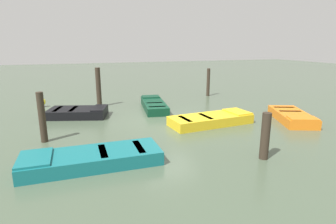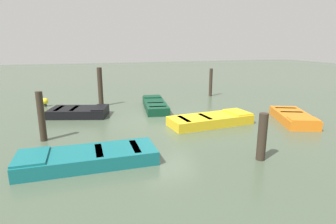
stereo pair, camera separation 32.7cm
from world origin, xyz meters
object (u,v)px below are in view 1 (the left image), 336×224
at_px(rowboat_yellow, 211,119).
at_px(mooring_piling_mid_right, 265,136).
at_px(mooring_piling_near_right, 42,117).
at_px(mooring_piling_far_right, 208,82).
at_px(rowboat_teal, 92,158).
at_px(rowboat_orange, 292,116).
at_px(rowboat_dark_green, 154,105).
at_px(mooring_piling_far_left, 99,87).
at_px(marker_buoy, 42,102).
at_px(rowboat_black, 78,112).

xyz_separation_m(rowboat_yellow, mooring_piling_mid_right, (0.22, 3.84, 0.51)).
bearing_deg(mooring_piling_near_right, mooring_piling_far_right, -147.60).
relative_size(rowboat_teal, mooring_piling_mid_right, 2.68).
bearing_deg(rowboat_teal, rowboat_orange, -168.01).
xyz_separation_m(rowboat_dark_green, mooring_piling_far_left, (2.73, -1.53, 0.87)).
height_order(rowboat_yellow, marker_buoy, marker_buoy).
xyz_separation_m(rowboat_yellow, marker_buoy, (7.31, -6.03, 0.07)).
height_order(rowboat_black, marker_buoy, marker_buoy).
bearing_deg(mooring_piling_far_left, rowboat_black, 58.61).
distance_m(mooring_piling_near_right, mooring_piling_mid_right, 7.54).
xyz_separation_m(mooring_piling_far_right, mooring_piling_near_right, (9.66, 6.13, -0.01)).
height_order(rowboat_black, mooring_piling_mid_right, mooring_piling_mid_right).
bearing_deg(rowboat_yellow, rowboat_dark_green, 108.09).
bearing_deg(rowboat_orange, marker_buoy, -99.69).
height_order(mooring_piling_far_right, mooring_piling_far_left, mooring_piling_far_left).
xyz_separation_m(rowboat_dark_green, marker_buoy, (5.74, -2.40, 0.07)).
distance_m(rowboat_orange, rowboat_black, 10.02).
bearing_deg(mooring_piling_far_left, rowboat_yellow, 129.83).
bearing_deg(rowboat_orange, mooring_piling_far_left, -104.47).
bearing_deg(rowboat_black, rowboat_orange, -6.76).
relative_size(rowboat_teal, mooring_piling_far_right, 2.12).
bearing_deg(marker_buoy, mooring_piling_far_right, -179.63).
distance_m(rowboat_black, mooring_piling_far_right, 8.92).
height_order(rowboat_yellow, mooring_piling_far_left, mooring_piling_far_left).
xyz_separation_m(rowboat_teal, mooring_piling_far_right, (-8.18, -8.71, 0.70)).
xyz_separation_m(rowboat_black, mooring_piling_mid_right, (-5.27, 7.06, 0.51)).
bearing_deg(mooring_piling_near_right, rowboat_orange, 176.26).
distance_m(rowboat_yellow, mooring_piling_near_right, 6.76).
bearing_deg(mooring_piling_mid_right, mooring_piling_far_left, -65.58).
distance_m(rowboat_orange, mooring_piling_far_right, 6.89).
bearing_deg(mooring_piling_far_right, rowboat_yellow, 64.29).
relative_size(rowboat_black, rowboat_yellow, 0.80).
distance_m(rowboat_dark_green, mooring_piling_far_left, 3.25).
relative_size(rowboat_teal, rowboat_yellow, 1.04).
distance_m(mooring_piling_far_right, mooring_piling_mid_right, 10.42).
distance_m(rowboat_black, mooring_piling_near_right, 3.55).
height_order(rowboat_yellow, mooring_piling_mid_right, mooring_piling_mid_right).
distance_m(rowboat_orange, rowboat_dark_green, 6.85).
relative_size(rowboat_dark_green, mooring_piling_far_right, 1.92).
height_order(rowboat_orange, rowboat_yellow, same).
bearing_deg(mooring_piling_far_right, rowboat_orange, 96.66).
height_order(rowboat_yellow, mooring_piling_near_right, mooring_piling_near_right).
bearing_deg(mooring_piling_mid_right, rowboat_dark_green, -79.73).
bearing_deg(rowboat_black, rowboat_teal, -71.25).
xyz_separation_m(mooring_piling_near_right, marker_buoy, (0.59, -6.06, -0.62)).
distance_m(rowboat_teal, mooring_piling_near_right, 3.05).
height_order(rowboat_black, mooring_piling_far_right, mooring_piling_far_right).
height_order(rowboat_teal, mooring_piling_far_left, mooring_piling_far_left).
bearing_deg(marker_buoy, rowboat_yellow, 140.51).
height_order(mooring_piling_far_right, mooring_piling_mid_right, mooring_piling_far_right).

